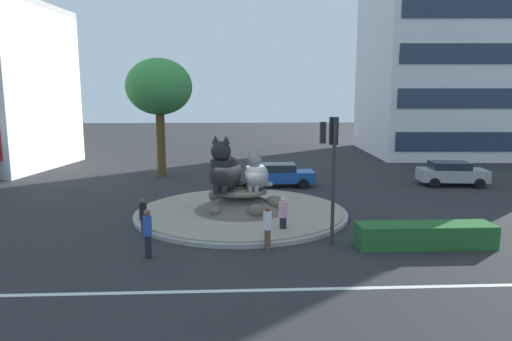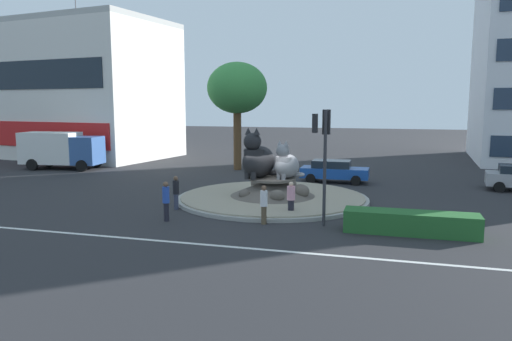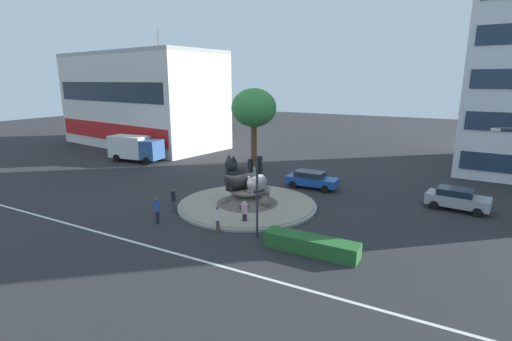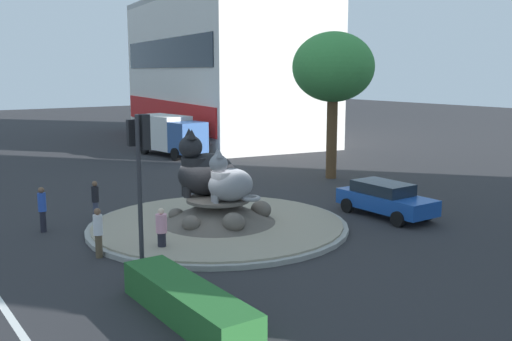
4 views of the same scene
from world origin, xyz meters
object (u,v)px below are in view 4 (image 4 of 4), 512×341
object	(u,v)px
traffic_light_mast	(140,159)
shophouse_block	(220,68)
cat_statue_grey	(228,182)
pedestrian_blue_shirt	(42,208)
sedan_on_far_lane	(385,198)
broadleaf_tree_behind_island	(333,68)
delivery_box_truck	(170,134)
pedestrian_white_shirt	(98,231)
pedestrian_pink_shirt	(162,230)
cat_statue_black	(204,171)
pedestrian_black_shirt	(95,199)

from	to	relation	value
traffic_light_mast	shophouse_block	size ratio (longest dim) A/B	0.19
cat_statue_grey	pedestrian_blue_shirt	distance (m)	7.34
traffic_light_mast	sedan_on_far_lane	size ratio (longest dim) A/B	1.12
shophouse_block	broadleaf_tree_behind_island	size ratio (longest dim) A/B	3.09
cat_statue_grey	sedan_on_far_lane	distance (m)	7.22
shophouse_block	broadleaf_tree_behind_island	bearing A→B (deg)	-6.30
traffic_light_mast	broadleaf_tree_behind_island	bearing A→B (deg)	30.89
shophouse_block	delivery_box_truck	xyz separation A→B (m)	(7.84, -9.24, -4.86)
cat_statue_grey	traffic_light_mast	distance (m)	5.69
shophouse_block	sedan_on_far_lane	size ratio (longest dim) A/B	5.86
shophouse_block	broadleaf_tree_behind_island	xyz separation A→B (m)	(21.56, -5.67, -0.12)
pedestrian_white_shirt	broadleaf_tree_behind_island	bearing A→B (deg)	136.51
traffic_light_mast	pedestrian_pink_shirt	bearing A→B (deg)	51.09
cat_statue_black	sedan_on_far_lane	world-z (taller)	cat_statue_black
pedestrian_black_shirt	sedan_on_far_lane	distance (m)	12.39
shophouse_block	pedestrian_blue_shirt	xyz separation A→B (m)	(23.76, -22.78, -5.51)
pedestrian_blue_shirt	pedestrian_black_shirt	xyz separation A→B (m)	(-0.62, 2.34, -0.07)
cat_statue_black	broadleaf_tree_behind_island	size ratio (longest dim) A/B	0.33
shophouse_block	pedestrian_pink_shirt	world-z (taller)	shophouse_block
pedestrian_white_shirt	delivery_box_truck	distance (m)	24.01
cat_statue_black	broadleaf_tree_behind_island	world-z (taller)	broadleaf_tree_behind_island
pedestrian_pink_shirt	pedestrian_white_shirt	xyz separation A→B (m)	(-0.80, -1.95, 0.08)
broadleaf_tree_behind_island	cat_statue_black	bearing A→B (deg)	-66.94
traffic_light_mast	sedan_on_far_lane	world-z (taller)	traffic_light_mast
traffic_light_mast	pedestrian_blue_shirt	bearing A→B (deg)	101.31
cat_statue_grey	delivery_box_truck	bearing A→B (deg)	-94.45
shophouse_block	pedestrian_pink_shirt	distance (m)	35.69
cat_statue_black	pedestrian_white_shirt	size ratio (longest dim) A/B	1.64
cat_statue_grey	shophouse_block	bearing A→B (deg)	-104.83
cat_statue_black	pedestrian_blue_shirt	size ratio (longest dim) A/B	1.57
sedan_on_far_lane	delivery_box_truck	world-z (taller)	delivery_box_truck
sedan_on_far_lane	cat_statue_black	bearing A→B (deg)	-114.62
shophouse_block	pedestrian_white_shirt	bearing A→B (deg)	-29.77
cat_statue_grey	traffic_light_mast	xyz separation A→B (m)	(2.64, -4.76, 1.66)
cat_statue_black	traffic_light_mast	world-z (taller)	traffic_light_mast
cat_statue_black	pedestrian_blue_shirt	bearing A→B (deg)	-8.55
cat_statue_grey	pedestrian_black_shirt	bearing A→B (deg)	-36.81
pedestrian_pink_shirt	sedan_on_far_lane	bearing A→B (deg)	48.03
delivery_box_truck	cat_statue_black	bearing A→B (deg)	-29.29
shophouse_block	pedestrian_blue_shirt	world-z (taller)	shophouse_block
cat_statue_black	cat_statue_grey	distance (m)	1.57
cat_statue_grey	sedan_on_far_lane	bearing A→B (deg)	-178.11
cat_statue_black	pedestrian_white_shirt	world-z (taller)	cat_statue_black
pedestrian_black_shirt	delivery_box_truck	bearing A→B (deg)	-97.23
broadleaf_tree_behind_island	pedestrian_black_shirt	xyz separation A→B (m)	(1.58, -14.77, -5.47)
broadleaf_tree_behind_island	delivery_box_truck	distance (m)	14.95
broadleaf_tree_behind_island	pedestrian_black_shirt	world-z (taller)	broadleaf_tree_behind_island
broadleaf_tree_behind_island	delivery_box_truck	bearing A→B (deg)	-165.41
pedestrian_white_shirt	sedan_on_far_lane	world-z (taller)	pedestrian_white_shirt
pedestrian_blue_shirt	sedan_on_far_lane	size ratio (longest dim) A/B	0.40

